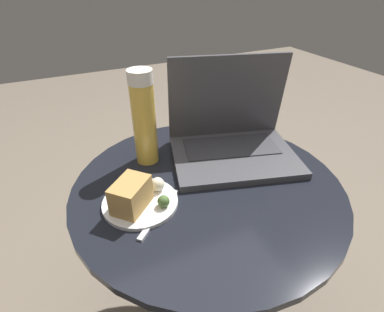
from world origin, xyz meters
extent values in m
plane|color=#726656|center=(0.00, 0.00, 0.00)|extent=(6.00, 6.00, 0.00)
cylinder|color=#9E9EA3|center=(0.00, 0.00, 0.01)|extent=(0.36, 0.36, 0.01)
cylinder|color=#9E9EA3|center=(0.00, 0.00, 0.29)|extent=(0.08, 0.08, 0.55)
cylinder|color=black|center=(0.00, 0.00, 0.57)|extent=(0.67, 0.67, 0.02)
cube|color=#47474C|center=(0.12, 0.07, 0.59)|extent=(0.39, 0.33, 0.02)
cube|color=#333338|center=(0.13, 0.10, 0.60)|extent=(0.28, 0.19, 0.00)
cube|color=#47474C|center=(0.15, 0.17, 0.72)|extent=(0.33, 0.13, 0.25)
cube|color=black|center=(0.15, 0.17, 0.72)|extent=(0.30, 0.11, 0.22)
cylinder|color=gold|center=(-0.10, 0.17, 0.69)|extent=(0.06, 0.06, 0.22)
cylinder|color=white|center=(-0.10, 0.17, 0.81)|extent=(0.06, 0.06, 0.03)
cylinder|color=white|center=(-0.17, 0.00, 0.58)|extent=(0.17, 0.17, 0.01)
cube|color=tan|center=(-0.19, -0.01, 0.62)|extent=(0.10, 0.10, 0.07)
sphere|color=beige|center=(-0.12, 0.02, 0.60)|extent=(0.03, 0.03, 0.03)
sphere|color=#4C6B33|center=(-0.13, -0.04, 0.60)|extent=(0.03, 0.03, 0.03)
cube|color=silver|center=(-0.17, -0.07, 0.58)|extent=(0.09, 0.09, 0.00)
cube|color=silver|center=(-0.11, -0.01, 0.58)|extent=(0.05, 0.05, 0.00)
camera|label=1|loc=(-0.29, -0.51, 1.04)|focal=28.00mm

